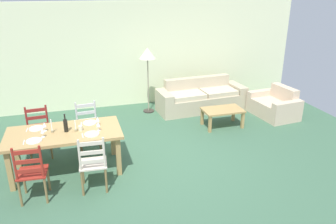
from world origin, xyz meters
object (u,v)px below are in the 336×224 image
dining_chair_far_left (39,132)px  couch (200,98)px  wine_bottle (66,125)px  dining_chair_near_left (32,173)px  armchair_upholstered (276,106)px  dining_table (64,136)px  wine_glass_near_left (42,131)px  dining_chair_near_right (93,164)px  wine_glass_near_right (98,125)px  wine_glass_far_left (44,125)px  coffee_table (223,112)px  standing_lamp (148,57)px  wine_glass_far_right (98,119)px  dining_chair_far_right (88,127)px  coffee_cup_primary (80,128)px

dining_chair_far_left → couch: size_ratio=0.41×
wine_bottle → couch: 4.06m
dining_chair_near_left → wine_bottle: bearing=54.9°
dining_chair_far_left → armchair_upholstered: (5.47, 0.56, -0.23)m
dining_chair_near_left → wine_bottle: (0.53, 0.75, 0.39)m
wine_bottle → armchair_upholstered: bearing=14.6°
dining_table → couch: 4.07m
dining_chair_near_left → armchair_upholstered: bearing=20.5°
dining_chair_far_left → wine_glass_near_left: 0.95m
couch → armchair_upholstered: 1.88m
dining_chair_near_right → dining_chair_far_left: (-0.89, 1.47, 0.00)m
dining_chair_far_left → wine_glass_near_right: dining_chair_far_left is taller
couch → wine_glass_far_left: bearing=-149.9°
dining_chair_far_left → coffee_table: 3.92m
standing_lamp → wine_glass_far_left: bearing=-135.2°
dining_chair_near_right → wine_glass_far_right: (0.17, 0.86, 0.38)m
wine_bottle → couch: bearing=34.1°
wine_glass_near_right → coffee_table: size_ratio=0.18×
dining_chair_far_right → wine_glass_near_left: size_ratio=5.96×
couch → armchair_upholstered: size_ratio=1.88×
wine_glass_far_right → wine_bottle: bearing=-166.6°
wine_glass_far_right → wine_glass_near_left: bearing=-164.7°
dining_chair_near_left → dining_chair_far_right: size_ratio=1.00×
dining_chair_far_right → couch: size_ratio=0.41×
couch → coffee_table: bearing=-87.1°
dining_chair_near_left → armchair_upholstered: dining_chair_near_left is taller
dining_chair_far_left → wine_bottle: size_ratio=3.04×
dining_chair_far_right → coffee_table: size_ratio=1.07×
couch → wine_bottle: bearing=-145.9°
wine_glass_near_right → wine_glass_far_right: (0.01, 0.24, 0.00)m
wine_glass_near_left → couch: (3.69, 2.37, -0.57)m
wine_glass_near_left → wine_glass_near_right: size_ratio=1.00×
dining_chair_far_right → wine_glass_far_left: 1.02m
wine_bottle → dining_chair_far_right: bearing=62.9°
dining_chair_near_left → coffee_cup_primary: (0.76, 0.72, 0.32)m
wine_glass_near_right → coffee_cup_primary: size_ratio=1.79×
dining_table → dining_chair_near_right: dining_chair_near_right is taller
couch → dining_table: bearing=-146.3°
wine_glass_far_left → wine_bottle: bearing=-20.0°
dining_chair_far_left → coffee_cup_primary: size_ratio=10.67×
wine_glass_far_right → coffee_cup_primary: wine_glass_far_right is taller
dining_chair_near_left → wine_glass_far_right: size_ratio=5.96×
dining_chair_near_left → wine_bottle: wine_bottle is taller
coffee_cup_primary → wine_bottle: bearing=173.5°
wine_glass_near_right → dining_table: bearing=168.2°
dining_table → wine_glass_far_left: bearing=158.4°
wine_glass_near_left → couch: size_ratio=0.07×
dining_chair_near_right → armchair_upholstered: (4.58, 2.02, -0.23)m
standing_lamp → wine_glass_near_left: bearing=-132.5°
dining_chair_far_left → dining_chair_near_left: bearing=-90.1°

